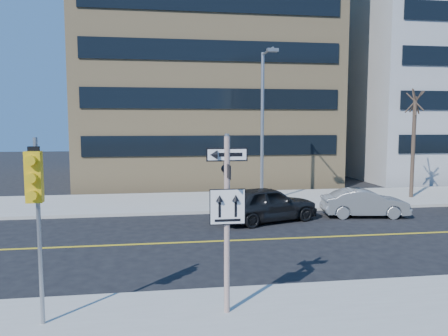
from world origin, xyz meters
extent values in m
plane|color=black|center=(0.00, 0.00, 0.00)|extent=(120.00, 120.00, 0.00)
cylinder|color=silver|center=(0.00, -2.50, 2.15)|extent=(0.13, 0.13, 4.00)
cylinder|color=gray|center=(0.00, -2.50, 4.18)|extent=(0.10, 0.10, 0.06)
cube|color=black|center=(0.00, -2.50, 3.75)|extent=(0.92, 0.03, 0.30)
cube|color=black|center=(0.00, -2.50, 3.40)|extent=(0.03, 0.92, 0.30)
cube|color=white|center=(0.00, -2.58, 2.60)|extent=(0.80, 0.03, 0.80)
cylinder|color=gray|center=(-4.00, -2.50, 2.15)|extent=(0.09, 0.09, 4.00)
cube|color=yellow|center=(-4.00, -2.70, 3.35)|extent=(0.32, 0.22, 1.05)
sphere|color=#8C0705|center=(-4.00, -2.82, 3.70)|extent=(0.17, 0.17, 0.17)
sphere|color=black|center=(-4.00, -2.82, 3.35)|extent=(0.17, 0.17, 0.17)
sphere|color=black|center=(-4.00, -2.82, 3.00)|extent=(0.17, 0.17, 0.17)
imported|color=black|center=(3.29, 7.00, 0.81)|extent=(3.34, 5.10, 1.61)
imported|color=slate|center=(8.15, 7.30, 0.66)|extent=(1.94, 4.16, 1.32)
cylinder|color=gray|center=(4.00, 11.00, 4.15)|extent=(0.18, 0.18, 8.00)
cylinder|color=gray|center=(4.00, 10.00, 8.05)|extent=(0.10, 2.20, 0.10)
cube|color=gray|center=(4.00, 9.00, 7.95)|extent=(0.55, 0.30, 0.16)
cylinder|color=#3A2D22|center=(13.00, 11.30, 3.05)|extent=(0.22, 0.22, 5.80)
cube|color=tan|center=(2.00, 25.00, 9.00)|extent=(18.00, 18.00, 18.00)
cube|color=#A1A3A6|center=(24.00, 24.00, 7.50)|extent=(20.00, 16.00, 15.00)
camera|label=1|loc=(-1.46, -11.96, 4.44)|focal=35.00mm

